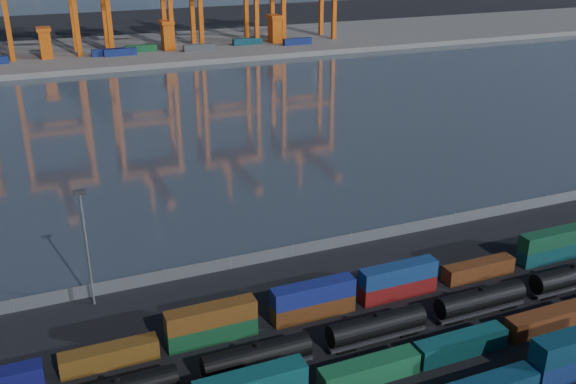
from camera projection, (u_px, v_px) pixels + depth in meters
name	position (u px, v px, depth m)	size (l,w,h in m)	color
ground	(387.00, 362.00, 74.90)	(700.00, 700.00, 0.00)	black
harbor_water	(175.00, 124.00, 164.33)	(700.00, 700.00, 0.00)	#2C3540
far_quay	(113.00, 52.00, 253.38)	(700.00, 70.00, 2.00)	#514F4C
container_row_mid	(422.00, 351.00, 73.65)	(128.34, 2.41, 5.14)	#424447
container_row_north	(394.00, 285.00, 87.25)	(140.90, 2.28, 4.86)	#111259
tanker_string	(319.00, 341.00, 75.20)	(121.62, 2.82, 4.03)	black
waterfront_fence	(293.00, 251.00, 98.36)	(160.12, 0.12, 2.20)	#595B5E
yard_light_mast	(86.00, 242.00, 82.80)	(1.60, 0.40, 16.60)	slate
quay_containers	(88.00, 54.00, 236.20)	(172.58, 10.99, 2.60)	navy
straddle_carriers	(108.00, 38.00, 241.35)	(140.00, 7.00, 11.10)	#C34D0D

